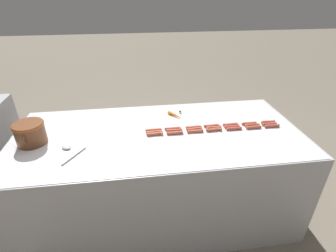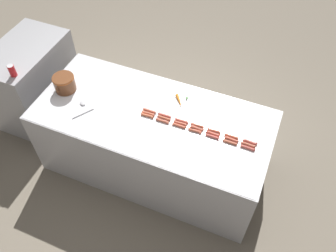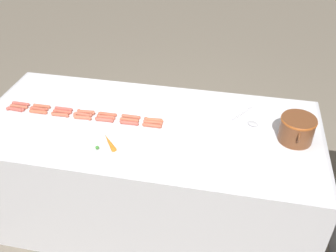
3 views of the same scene
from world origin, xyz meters
name	(u,v)px [view 1 (image 1 of 3)]	position (x,y,z in m)	size (l,w,h in m)	color
ground_plane	(160,209)	(0.00, 0.00, 0.00)	(20.00, 20.00, 0.00)	#756B5B
griddle_counter	(160,174)	(0.00, 0.00, 0.42)	(1.02, 2.25, 0.84)	#BCBCC1
hot_dog_0	(272,126)	(-0.05, -0.92, 0.86)	(0.03, 0.13, 0.02)	#B75045
hot_dog_1	(254,127)	(-0.05, -0.76, 0.86)	(0.03, 0.13, 0.02)	#B65A40
hot_dog_2	(234,129)	(-0.04, -0.60, 0.86)	(0.02, 0.13, 0.02)	#BA5045
hot_dog_3	(214,130)	(-0.04, -0.43, 0.86)	(0.03, 0.13, 0.02)	#B75840
hot_dog_4	(195,131)	(-0.04, -0.28, 0.86)	(0.03, 0.13, 0.02)	#BA553D
hot_dog_5	(175,133)	(-0.05, -0.12, 0.86)	(0.02, 0.13, 0.02)	#BC5B43
hot_dog_6	(155,134)	(-0.04, 0.03, 0.86)	(0.03, 0.13, 0.02)	#BB5D3D
hot_dog_7	(269,124)	(-0.01, -0.92, 0.86)	(0.03, 0.13, 0.02)	#B45D45
hot_dog_8	(252,125)	(-0.01, -0.77, 0.86)	(0.03, 0.13, 0.02)	#B3523F
hot_dog_9	(232,127)	(-0.01, -0.59, 0.86)	(0.03, 0.13, 0.02)	#BD5240
hot_dog_10	(214,128)	(-0.01, -0.44, 0.86)	(0.03, 0.13, 0.02)	#B45A45
hot_dog_11	(194,129)	(-0.01, -0.28, 0.86)	(0.03, 0.13, 0.02)	#B65742
hot_dog_12	(174,130)	(-0.01, -0.12, 0.86)	(0.03, 0.13, 0.02)	#B05A3F
hot_dog_13	(154,132)	(-0.01, 0.04, 0.86)	(0.03, 0.13, 0.02)	#B75A3F
hot_dog_14	(268,122)	(0.02, -0.92, 0.86)	(0.03, 0.13, 0.02)	#B74F45
hot_dog_15	(249,123)	(0.02, -0.75, 0.86)	(0.02, 0.13, 0.02)	#BE583D
hot_dog_16	(231,124)	(0.02, -0.59, 0.86)	(0.03, 0.13, 0.02)	#B8573F
hot_dog_17	(212,126)	(0.03, -0.43, 0.86)	(0.03, 0.13, 0.02)	#BE5C43
hot_dog_18	(194,127)	(0.02, -0.28, 0.86)	(0.03, 0.13, 0.02)	#BE5445
hot_dog_19	(173,129)	(0.02, -0.11, 0.86)	(0.03, 0.13, 0.02)	#B75043
hot_dog_20	(154,130)	(0.02, 0.04, 0.86)	(0.02, 0.13, 0.02)	#B7553E
bean_pot	(30,132)	(-0.02, 0.93, 0.94)	(0.27, 0.21, 0.16)	brown
serving_spoon	(69,150)	(-0.17, 0.65, 0.85)	(0.25, 0.18, 0.02)	#B7B7BC
carrot	(176,115)	(0.25, -0.18, 0.86)	(0.15, 0.13, 0.03)	orange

